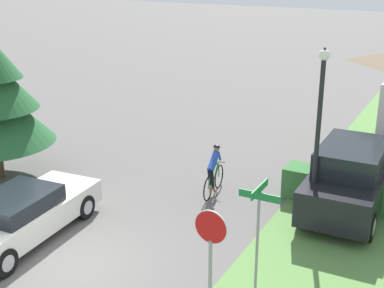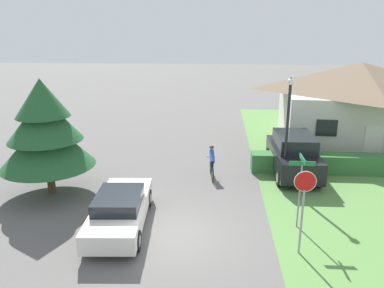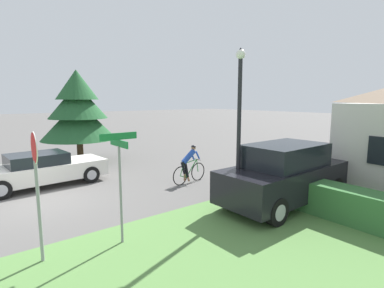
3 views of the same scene
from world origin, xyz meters
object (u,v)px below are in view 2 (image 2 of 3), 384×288
(stop_sign, at_px, (304,197))
(cottage_house, at_px, (357,102))
(cyclist, at_px, (212,163))
(street_lamp, at_px, (288,122))
(parked_suv_right, at_px, (293,154))
(conifer_tall_near, at_px, (45,130))
(sedan_left_lane, at_px, (120,210))
(street_name_sign, at_px, (301,179))

(stop_sign, bearing_deg, cottage_house, -112.93)
(cyclist, bearing_deg, street_lamp, -106.78)
(cottage_house, relative_size, parked_suv_right, 2.06)
(parked_suv_right, distance_m, conifer_tall_near, 11.49)
(cottage_house, relative_size, street_lamp, 2.03)
(sedan_left_lane, bearing_deg, parked_suv_right, -54.77)
(street_lamp, height_order, street_name_sign, street_lamp)
(conifer_tall_near, bearing_deg, parked_suv_right, 15.87)
(cottage_house, distance_m, sedan_left_lane, 16.74)
(stop_sign, relative_size, street_name_sign, 1.05)
(street_lamp, distance_m, street_name_sign, 4.02)
(cottage_house, height_order, parked_suv_right, cottage_house)
(stop_sign, height_order, street_name_sign, stop_sign)
(stop_sign, bearing_deg, sedan_left_lane, -10.11)
(cyclist, relative_size, parked_suv_right, 0.37)
(sedan_left_lane, bearing_deg, cottage_house, -49.88)
(parked_suv_right, height_order, stop_sign, stop_sign)
(parked_suv_right, bearing_deg, stop_sign, 170.55)
(parked_suv_right, height_order, street_name_sign, street_name_sign)
(sedan_left_lane, height_order, parked_suv_right, parked_suv_right)
(stop_sign, xyz_separation_m, street_name_sign, (0.27, 1.71, -0.10))
(sedan_left_lane, relative_size, street_name_sign, 1.81)
(cottage_house, xyz_separation_m, conifer_tall_near, (-15.73, -8.85, 0.26))
(conifer_tall_near, bearing_deg, stop_sign, -21.95)
(cottage_house, bearing_deg, sedan_left_lane, -131.86)
(cyclist, distance_m, street_lamp, 4.02)
(street_lamp, bearing_deg, stop_sign, -93.99)
(cyclist, height_order, parked_suv_right, parked_suv_right)
(cottage_house, distance_m, parked_suv_right, 7.68)
(conifer_tall_near, bearing_deg, cyclist, 17.63)
(street_lamp, relative_size, conifer_tall_near, 0.99)
(cottage_house, relative_size, stop_sign, 3.58)
(sedan_left_lane, relative_size, street_lamp, 0.98)
(stop_sign, xyz_separation_m, street_lamp, (0.39, 5.56, 1.01))
(parked_suv_right, bearing_deg, street_lamp, 155.18)
(parked_suv_right, xyz_separation_m, street_lamp, (-0.67, -1.51, 1.98))
(conifer_tall_near, bearing_deg, street_name_sign, -12.61)
(stop_sign, relative_size, conifer_tall_near, 0.56)
(sedan_left_lane, xyz_separation_m, parked_suv_right, (7.14, 5.79, 0.32))
(stop_sign, bearing_deg, parked_suv_right, -96.75)
(street_lamp, bearing_deg, cottage_house, 52.84)
(cottage_house, bearing_deg, parked_suv_right, -125.87)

